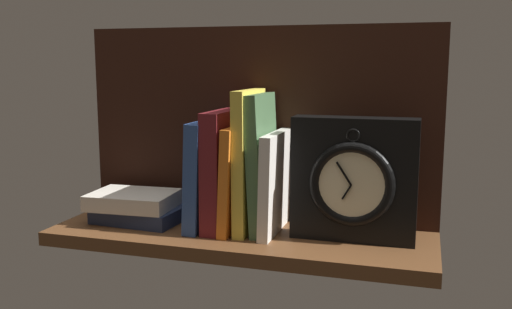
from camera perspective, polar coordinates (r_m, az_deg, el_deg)
ground_plane at (r=105.20cm, az=-1.65°, el=-8.46°), size 70.65×22.49×2.50cm
back_panel at (r=111.03cm, az=0.05°, el=3.11°), size 70.65×1.20×37.80cm
book_blue_modern at (r=106.72cm, az=-5.09°, el=-1.96°), size 3.58×15.72×20.26cm
book_maroon_dawkins at (r=105.34cm, az=-3.40°, el=-1.54°), size 3.55×15.24×22.15cm
book_orange_pandolfini at (r=104.65cm, az=-1.89°, el=-2.36°), size 2.67×16.02×19.48cm
book_yellow_seinlanguage at (r=103.34cm, az=-0.70°, el=-0.65°), size 2.31×14.27×26.01cm
book_green_romantic at (r=102.67cm, az=0.65°, el=-0.90°), size 3.57×13.15×25.41cm
book_white_catcher at (r=102.69cm, az=1.95°, el=-2.87°), size 2.40×15.75×18.46cm
framed_clock at (r=98.88cm, az=9.85°, el=-2.56°), size 21.58×6.59×21.58cm
book_stack_side at (r=113.30cm, az=-12.00°, el=-5.19°), size 17.97×13.07×5.80cm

